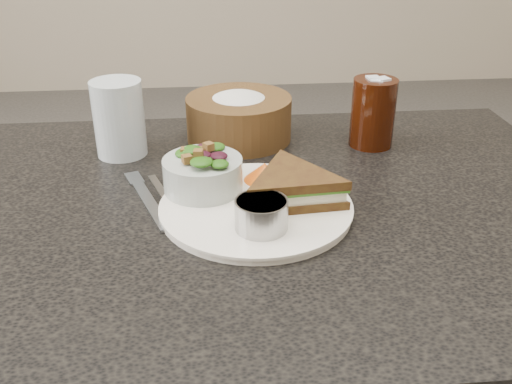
{
  "coord_description": "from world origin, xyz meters",
  "views": [
    {
      "loc": [
        -0.07,
        -0.7,
        1.13
      ],
      "look_at": [
        -0.01,
        -0.03,
        0.78
      ],
      "focal_mm": 40.0,
      "sensor_mm": 36.0,
      "label": 1
    }
  ],
  "objects_px": {
    "bread_basket": "(239,111)",
    "cola_glass": "(373,109)",
    "dinner_plate": "(256,208)",
    "salad_bowl": "(203,169)",
    "dressing_ramekin": "(261,215)",
    "water_glass": "(119,118)",
    "sandwich": "(293,187)"
  },
  "relations": [
    {
      "from": "bread_basket",
      "to": "cola_glass",
      "type": "distance_m",
      "value": 0.23
    },
    {
      "from": "dinner_plate",
      "to": "bread_basket",
      "type": "height_order",
      "value": "bread_basket"
    },
    {
      "from": "dinner_plate",
      "to": "salad_bowl",
      "type": "xyz_separation_m",
      "value": [
        -0.07,
        0.05,
        0.04
      ]
    },
    {
      "from": "dressing_ramekin",
      "to": "cola_glass",
      "type": "relative_size",
      "value": 0.52
    },
    {
      "from": "dinner_plate",
      "to": "dressing_ramekin",
      "type": "xyz_separation_m",
      "value": [
        0.0,
        -0.06,
        0.03
      ]
    },
    {
      "from": "cola_glass",
      "to": "water_glass",
      "type": "xyz_separation_m",
      "value": [
        -0.42,
        -0.0,
        -0.0
      ]
    },
    {
      "from": "dinner_plate",
      "to": "sandwich",
      "type": "relative_size",
      "value": 1.62
    },
    {
      "from": "bread_basket",
      "to": "cola_glass",
      "type": "relative_size",
      "value": 1.43
    },
    {
      "from": "dressing_ramekin",
      "to": "cola_glass",
      "type": "height_order",
      "value": "cola_glass"
    },
    {
      "from": "dinner_plate",
      "to": "cola_glass",
      "type": "xyz_separation_m",
      "value": [
        0.22,
        0.22,
        0.06
      ]
    },
    {
      "from": "dinner_plate",
      "to": "sandwich",
      "type": "bearing_deg",
      "value": 5.94
    },
    {
      "from": "sandwich",
      "to": "water_glass",
      "type": "height_order",
      "value": "water_glass"
    },
    {
      "from": "dinner_plate",
      "to": "cola_glass",
      "type": "bearing_deg",
      "value": 44.85
    },
    {
      "from": "dinner_plate",
      "to": "salad_bowl",
      "type": "bearing_deg",
      "value": 144.18
    },
    {
      "from": "dinner_plate",
      "to": "water_glass",
      "type": "xyz_separation_m",
      "value": [
        -0.2,
        0.21,
        0.06
      ]
    },
    {
      "from": "sandwich",
      "to": "bread_basket",
      "type": "xyz_separation_m",
      "value": [
        -0.06,
        0.26,
        0.02
      ]
    },
    {
      "from": "cola_glass",
      "to": "water_glass",
      "type": "height_order",
      "value": "cola_glass"
    },
    {
      "from": "sandwich",
      "to": "salad_bowl",
      "type": "xyz_separation_m",
      "value": [
        -0.12,
        0.05,
        0.01
      ]
    },
    {
      "from": "salad_bowl",
      "to": "water_glass",
      "type": "distance_m",
      "value": 0.21
    },
    {
      "from": "salad_bowl",
      "to": "bread_basket",
      "type": "bearing_deg",
      "value": 73.13
    },
    {
      "from": "sandwich",
      "to": "salad_bowl",
      "type": "height_order",
      "value": "salad_bowl"
    },
    {
      "from": "sandwich",
      "to": "cola_glass",
      "type": "distance_m",
      "value": 0.27
    },
    {
      "from": "dinner_plate",
      "to": "salad_bowl",
      "type": "relative_size",
      "value": 2.32
    },
    {
      "from": "cola_glass",
      "to": "salad_bowl",
      "type": "bearing_deg",
      "value": -150.07
    },
    {
      "from": "bread_basket",
      "to": "salad_bowl",
      "type": "bearing_deg",
      "value": -106.87
    },
    {
      "from": "sandwich",
      "to": "bread_basket",
      "type": "bearing_deg",
      "value": 97.56
    },
    {
      "from": "dressing_ramekin",
      "to": "water_glass",
      "type": "distance_m",
      "value": 0.35
    },
    {
      "from": "bread_basket",
      "to": "water_glass",
      "type": "distance_m",
      "value": 0.2
    },
    {
      "from": "sandwich",
      "to": "dressing_ramekin",
      "type": "height_order",
      "value": "sandwich"
    },
    {
      "from": "dressing_ramekin",
      "to": "water_glass",
      "type": "xyz_separation_m",
      "value": [
        -0.2,
        0.28,
        0.03
      ]
    },
    {
      "from": "salad_bowl",
      "to": "bread_basket",
      "type": "relative_size",
      "value": 0.61
    },
    {
      "from": "dinner_plate",
      "to": "water_glass",
      "type": "bearing_deg",
      "value": 133.33
    }
  ]
}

